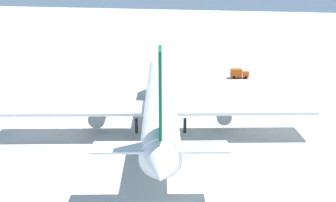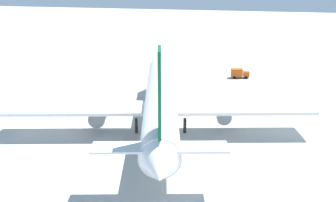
% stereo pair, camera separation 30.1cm
% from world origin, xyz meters
% --- Properties ---
extents(ground_plane, '(600.00, 600.00, 0.00)m').
position_xyz_m(ground_plane, '(0.00, 0.00, 0.00)').
color(ground_plane, '#B2B2AD').
extents(airliner, '(75.86, 68.46, 24.28)m').
position_xyz_m(airliner, '(-1.21, -0.22, 6.83)').
color(airliner, white).
rests_on(airliner, ground).
extents(service_truck_0, '(3.69, 6.52, 3.23)m').
position_xyz_m(service_truck_0, '(51.98, -14.97, 1.69)').
color(service_truck_0, '#BF4C14').
rests_on(service_truck_0, ground).
extents(traffic_cone_0, '(0.36, 0.36, 0.55)m').
position_xyz_m(traffic_cone_0, '(38.04, -23.14, 0.28)').
color(traffic_cone_0, orange).
rests_on(traffic_cone_0, ground).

